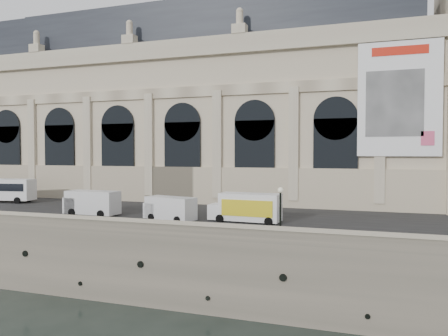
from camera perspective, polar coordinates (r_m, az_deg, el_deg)
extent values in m
plane|color=black|center=(39.87, -13.41, -16.92)|extent=(260.00, 260.00, 0.00)
cube|color=gray|center=(70.55, 1.98, -6.06)|extent=(160.00, 70.00, 6.00)
cube|color=#2D2D2D|center=(50.58, -4.95, -5.80)|extent=(160.00, 24.00, 0.06)
cube|color=gray|center=(38.76, -13.02, -7.46)|extent=(160.00, 1.20, 1.10)
cube|color=beige|center=(38.66, -13.02, -6.59)|extent=(160.00, 1.40, 0.12)
cube|color=beige|center=(68.23, -3.84, 5.45)|extent=(68.00, 18.00, 22.00)
cube|color=beige|center=(59.93, -7.19, -2.22)|extent=(68.60, 0.40, 5.00)
cube|color=beige|center=(61.23, -7.33, 15.12)|extent=(69.00, 0.80, 2.40)
cube|color=beige|center=(60.31, -7.24, 9.71)|extent=(68.00, 0.30, 1.40)
cube|color=#252A31|center=(70.47, -3.86, 16.89)|extent=(64.00, 15.00, 6.00)
cube|color=#252A31|center=(71.45, -3.87, 19.60)|extent=(56.00, 10.00, 1.20)
cube|color=black|center=(76.28, -26.49, 1.50)|extent=(5.20, 0.25, 9.00)
cylinder|color=black|center=(76.39, -26.54, 4.88)|extent=(5.20, 0.25, 5.20)
cube|color=beige|center=(72.77, -23.77, 2.71)|extent=(1.20, 0.50, 14.00)
cube|color=black|center=(69.54, -20.67, 1.55)|extent=(5.20, 0.25, 9.00)
cylinder|color=black|center=(69.66, -20.72, 5.25)|extent=(5.20, 0.25, 5.20)
cube|color=beige|center=(66.42, -17.39, 2.87)|extent=(1.20, 0.50, 14.00)
cube|color=black|center=(63.65, -13.70, 1.59)|extent=(5.20, 0.25, 9.00)
cylinder|color=black|center=(63.78, -13.74, 5.64)|extent=(5.20, 0.25, 5.20)
cube|color=beige|center=(61.06, -9.79, 3.01)|extent=(1.20, 0.50, 14.00)
cube|color=black|center=(58.89, -5.47, 1.61)|extent=(5.20, 0.25, 9.00)
cylinder|color=black|center=(59.03, -5.48, 5.98)|extent=(5.20, 0.25, 5.20)
cube|color=beige|center=(56.96, -0.90, 3.12)|extent=(1.20, 0.50, 14.00)
cube|color=black|center=(55.54, 3.99, 1.59)|extent=(5.20, 0.25, 9.00)
cylinder|color=black|center=(55.69, 4.00, 6.23)|extent=(5.20, 0.25, 5.20)
cube|color=beige|center=(54.41, 9.08, 3.15)|extent=(1.20, 0.50, 14.00)
cube|color=black|center=(53.86, 14.33, 1.52)|extent=(5.20, 0.25, 9.00)
cylinder|color=black|center=(54.01, 14.37, 6.30)|extent=(5.20, 0.25, 5.20)
cube|color=beige|center=(53.64, 19.68, 3.07)|extent=(1.20, 0.50, 14.00)
cube|color=white|center=(53.84, 21.90, 8.37)|extent=(9.00, 0.35, 13.00)
cube|color=red|center=(54.52, 21.99, 14.04)|extent=(6.00, 0.06, 1.00)
cube|color=gray|center=(53.57, 21.36, 7.88)|extent=(6.20, 0.06, 7.50)
cube|color=#D94C74|center=(53.56, 25.06, 3.54)|extent=(1.40, 0.06, 1.60)
cube|color=black|center=(69.25, -27.05, -2.08)|extent=(10.09, 1.54, 1.02)
cylinder|color=black|center=(65.03, -25.38, -3.86)|extent=(0.96, 0.41, 0.93)
cylinder|color=black|center=(66.91, -24.21, -3.69)|extent=(0.96, 0.41, 0.93)
cube|color=silver|center=(44.51, -6.99, -5.21)|extent=(5.59, 3.27, 2.24)
cube|color=silver|center=(45.92, -9.00, -5.43)|extent=(1.93, 2.34, 1.55)
cube|color=black|center=(46.22, -9.51, -4.71)|extent=(0.49, 1.71, 0.78)
cylinder|color=black|center=(44.97, -9.47, -6.36)|extent=(0.78, 0.42, 0.74)
cylinder|color=black|center=(46.48, -7.77, -6.08)|extent=(0.78, 0.42, 0.74)
cylinder|color=black|center=(42.80, -6.13, -6.77)|extent=(0.78, 0.42, 0.74)
cylinder|color=black|center=(44.38, -4.46, -6.45)|extent=(0.78, 0.42, 0.74)
cube|color=silver|center=(50.02, -16.77, -4.31)|extent=(5.93, 2.46, 2.50)
cube|color=silver|center=(51.51, -18.85, -4.58)|extent=(1.71, 2.33, 1.74)
cube|color=black|center=(51.83, -19.37, -3.88)|extent=(0.12, 1.96, 0.87)
cylinder|color=black|center=(50.42, -19.25, -5.49)|extent=(0.83, 0.30, 0.83)
cylinder|color=black|center=(52.18, -17.64, -5.22)|extent=(0.83, 0.30, 0.83)
cylinder|color=black|center=(48.12, -15.80, -5.81)|extent=(0.83, 0.30, 0.83)
cylinder|color=black|center=(49.96, -14.24, -5.51)|extent=(0.83, 0.30, 0.83)
cube|color=white|center=(43.29, 3.45, -5.10)|extent=(6.07, 2.56, 2.68)
cube|color=gold|center=(42.18, 2.95, -5.28)|extent=(5.17, 0.30, 1.59)
cube|color=red|center=(42.18, 2.95, -5.28)|extent=(2.98, 0.18, 0.60)
cube|color=white|center=(44.52, -0.72, -5.67)|extent=(1.69, 2.26, 1.49)
cylinder|color=black|center=(43.32, -0.55, -6.62)|extent=(0.81, 0.31, 0.80)
cylinder|color=black|center=(45.43, 0.53, -6.21)|extent=(0.81, 0.31, 0.80)
cylinder|color=black|center=(41.74, 5.83, -6.96)|extent=(0.81, 0.31, 0.80)
cylinder|color=black|center=(43.92, 6.64, -6.51)|extent=(0.81, 0.31, 0.80)
cylinder|color=black|center=(35.14, 7.36, -9.00)|extent=(0.43, 0.43, 0.39)
cylinder|color=black|center=(34.85, 7.37, -6.19)|extent=(0.15, 0.15, 3.87)
sphere|color=beige|center=(34.62, 7.39, -2.86)|extent=(0.43, 0.43, 0.43)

